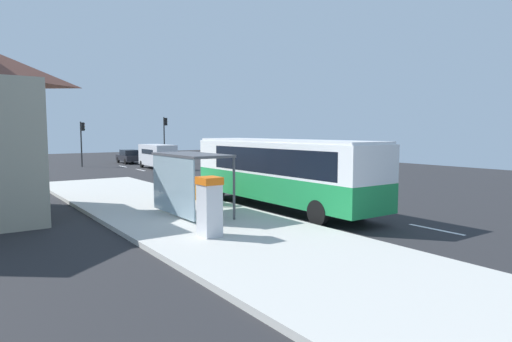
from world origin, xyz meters
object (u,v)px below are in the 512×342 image
(recycling_bin_orange, at_px, (195,190))
(bus, at_px, (281,169))
(bus_shelter, at_px, (185,168))
(sedan_near, at_px, (129,156))
(white_van, at_px, (157,155))
(recycling_bin_red, at_px, (208,193))
(traffic_light_far_side, at_px, (82,137))
(ticket_machine, at_px, (210,206))
(traffic_light_near_side, at_px, (165,133))
(recycling_bin_yellow, at_px, (201,192))
(recycling_bin_green, at_px, (216,195))

(recycling_bin_orange, bearing_deg, bus, -56.54)
(recycling_bin_orange, xyz_separation_m, bus_shelter, (-2.21, -3.44, 1.44))
(sedan_near, bearing_deg, recycling_bin_orange, -102.83)
(white_van, xyz_separation_m, recycling_bin_orange, (-6.40, -20.22, -0.69))
(recycling_bin_red, height_order, traffic_light_far_side, traffic_light_far_side)
(white_van, bearing_deg, ticket_machine, -109.22)
(bus, xyz_separation_m, sedan_near, (4.01, 32.29, -1.05))
(bus, relative_size, traffic_light_near_side, 2.14)
(traffic_light_near_side, bearing_deg, recycling_bin_yellow, -110.00)
(sedan_near, xyz_separation_m, recycling_bin_red, (-6.50, -29.93, -0.14))
(sedan_near, xyz_separation_m, recycling_bin_orange, (-6.50, -28.53, -0.14))
(recycling_bin_red, relative_size, bus_shelter, 0.24)
(recycling_bin_green, xyz_separation_m, recycling_bin_orange, (0.00, 2.10, 0.00))
(white_van, relative_size, ticket_machine, 2.72)
(ticket_machine, bearing_deg, sedan_near, 74.88)
(recycling_bin_red, bearing_deg, ticket_machine, -118.63)
(bus, relative_size, recycling_bin_orange, 11.59)
(sedan_near, bearing_deg, recycling_bin_yellow, -102.53)
(recycling_bin_red, distance_m, recycling_bin_orange, 1.40)
(bus, bearing_deg, white_van, 80.74)
(recycling_bin_orange, bearing_deg, recycling_bin_yellow, -90.00)
(bus, height_order, traffic_light_near_side, traffic_light_near_side)
(recycling_bin_red, xyz_separation_m, traffic_light_near_side, (9.70, 27.34, 2.75))
(recycling_bin_green, distance_m, traffic_light_near_side, 29.80)
(sedan_near, xyz_separation_m, recycling_bin_yellow, (-6.50, -29.23, -0.14))
(ticket_machine, relative_size, traffic_light_far_side, 0.43)
(traffic_light_far_side, bearing_deg, bus_shelter, -96.27)
(traffic_light_near_side, bearing_deg, sedan_near, 141.06)
(white_van, xyz_separation_m, traffic_light_near_side, (3.30, 5.72, 2.07))
(recycling_bin_red, bearing_deg, recycling_bin_green, -90.00)
(bus, distance_m, white_van, 24.31)
(traffic_light_near_side, bearing_deg, traffic_light_far_side, 174.68)
(recycling_bin_red, xyz_separation_m, traffic_light_far_side, (1.11, 28.14, 2.39))
(recycling_bin_red, bearing_deg, traffic_light_far_side, 87.75)
(recycling_bin_green, height_order, traffic_light_far_side, traffic_light_far_side)
(recycling_bin_yellow, bearing_deg, recycling_bin_green, -90.00)
(white_van, bearing_deg, bus_shelter, -110.00)
(white_van, height_order, recycling_bin_yellow, white_van)
(ticket_machine, distance_m, recycling_bin_red, 6.60)
(white_van, height_order, bus_shelter, bus_shelter)
(bus, xyz_separation_m, recycling_bin_yellow, (-2.49, 3.06, -1.19))
(traffic_light_far_side, bearing_deg, sedan_near, 18.33)
(recycling_bin_yellow, distance_m, recycling_bin_orange, 0.70)
(recycling_bin_orange, relative_size, traffic_light_near_side, 0.18)
(bus, relative_size, traffic_light_far_side, 2.42)
(sedan_near, height_order, recycling_bin_green, sedan_near)
(traffic_light_near_side, height_order, bus_shelter, traffic_light_near_side)
(recycling_bin_yellow, height_order, traffic_light_near_side, traffic_light_near_side)
(recycling_bin_green, distance_m, recycling_bin_red, 0.70)
(recycling_bin_yellow, bearing_deg, bus, -50.93)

